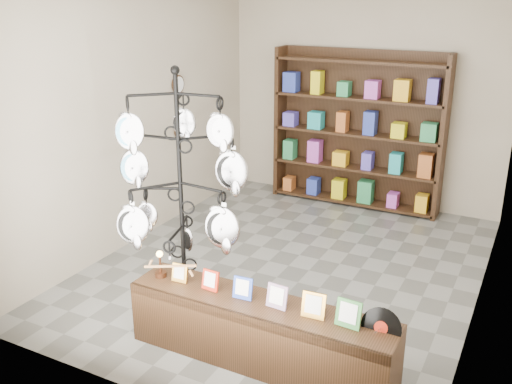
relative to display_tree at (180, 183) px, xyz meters
The scene contains 6 objects.
ground 2.06m from the display_tree, 75.62° to the left, with size 5.00×5.00×0.00m, color slate.
room_envelope 1.61m from the display_tree, 75.62° to the left, with size 5.00×5.00×5.00m.
display_tree is the anchor object (origin of this frame).
front_shelf 1.43m from the display_tree, 14.63° to the right, with size 2.28×0.47×0.81m.
back_shelving 3.82m from the display_tree, 84.24° to the left, with size 2.42×0.36×2.20m.
wall_clocks 2.79m from the display_tree, 124.73° to the left, with size 0.03×0.24×0.84m.
Camera 1 is at (2.35, -5.33, 2.94)m, focal length 40.00 mm.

